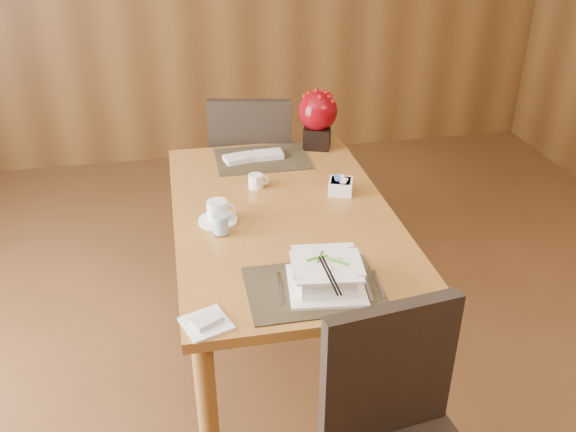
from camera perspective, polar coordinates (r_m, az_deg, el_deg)
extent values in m
cube|color=#A16A2C|center=(2.53, -0.46, -0.01)|extent=(0.90, 1.50, 0.04)
cylinder|color=#A16A2C|center=(2.19, -7.45, -18.48)|extent=(0.07, 0.07, 0.71)
cylinder|color=#A16A2C|center=(3.29, -9.40, -0.62)|extent=(0.07, 0.07, 0.71)
cylinder|color=#A16A2C|center=(2.33, 12.76, -15.44)|extent=(0.07, 0.07, 0.71)
cylinder|color=#A16A2C|center=(3.38, 3.88, 0.65)|extent=(0.07, 0.07, 0.71)
cube|color=black|center=(2.07, 2.41, -6.74)|extent=(0.45, 0.33, 0.01)
cube|color=black|center=(3.01, -2.42, 5.38)|extent=(0.45, 0.33, 0.01)
cube|color=white|center=(2.07, 3.55, -6.60)|extent=(0.28, 0.28, 0.01)
cube|color=white|center=(2.04, 3.59, -5.49)|extent=(0.20, 0.20, 0.09)
cylinder|color=tan|center=(2.04, 3.60, -5.44)|extent=(0.17, 0.17, 0.07)
cylinder|color=white|center=(2.47, -6.57, -0.39)|extent=(0.16, 0.16, 0.01)
cylinder|color=white|center=(2.45, -6.62, 0.53)|extent=(0.10, 0.10, 0.08)
cylinder|color=black|center=(2.43, -6.67, 1.24)|extent=(0.08, 0.08, 0.01)
cylinder|color=silver|center=(2.35, -6.37, -0.11)|extent=(0.08, 0.08, 0.15)
cube|color=white|center=(2.68, 4.94, 2.77)|extent=(0.13, 0.13, 0.06)
cube|color=black|center=(3.14, 2.74, 7.42)|extent=(0.17, 0.17, 0.11)
sphere|color=maroon|center=(3.09, 2.80, 9.78)|extent=(0.20, 0.20, 0.20)
cube|color=white|center=(1.93, -7.66, -9.94)|extent=(0.18, 0.18, 0.01)
cube|color=black|center=(1.86, 9.40, -14.11)|extent=(0.42, 0.10, 0.47)
cube|color=black|center=(3.53, -3.16, 3.77)|extent=(0.54, 0.54, 0.06)
cube|color=black|center=(3.23, -3.53, 6.62)|extent=(0.43, 0.14, 0.49)
cylinder|color=black|center=(3.80, -0.06, 1.67)|extent=(0.04, 0.04, 0.42)
cylinder|color=black|center=(3.47, -0.17, -1.18)|extent=(0.04, 0.04, 0.42)
cylinder|color=black|center=(3.82, -5.68, 1.71)|extent=(0.04, 0.04, 0.42)
cylinder|color=black|center=(3.50, -6.32, -1.12)|extent=(0.04, 0.04, 0.42)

